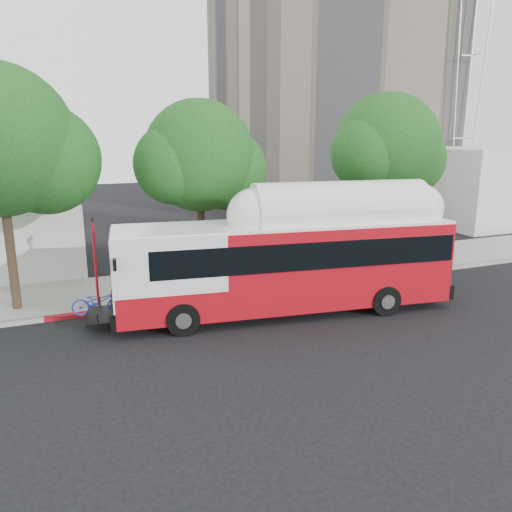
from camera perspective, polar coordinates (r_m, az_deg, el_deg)
The scene contains 11 objects.
ground at distance 18.99m, azimuth 1.95°, elevation -8.09°, with size 120.00×120.00×0.00m, color black.
sidewalk at distance 24.71m, azimuth -4.22°, elevation -2.70°, with size 60.00×5.00×0.15m, color gray.
curb_strip at distance 22.36m, azimuth -2.14°, elevation -4.46°, with size 60.00×0.30×0.15m, color gray.
red_curb_segment at distance 21.58m, azimuth -9.68°, elevation -5.33°, with size 10.00×0.32×0.16m, color maroon.
street_tree_left at distance 21.67m, azimuth -26.11°, elevation 11.18°, with size 6.67×5.80×9.74m.
street_tree_mid at distance 23.13m, azimuth -5.55°, elevation 10.83°, with size 5.75×5.00×8.62m.
street_tree_right at distance 27.56m, azimuth 15.39°, elevation 11.61°, with size 6.21×5.40×9.18m.
apartment_tower at distance 51.87m, azimuth 8.26°, elevation 25.38°, with size 18.00×18.00×37.00m.
horizon_block at distance 49.32m, azimuth 27.23°, elevation 7.54°, with size 20.00×12.00×6.00m, color silver.
transit_bus at distance 19.96m, azimuth 3.73°, elevation -1.04°, with size 14.51×4.58×4.23m.
signal_pole at distance 21.32m, azimuth -17.89°, elevation -0.68°, with size 0.11×0.37×3.88m.
Camera 1 is at (-7.25, -16.07, 7.07)m, focal length 35.00 mm.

